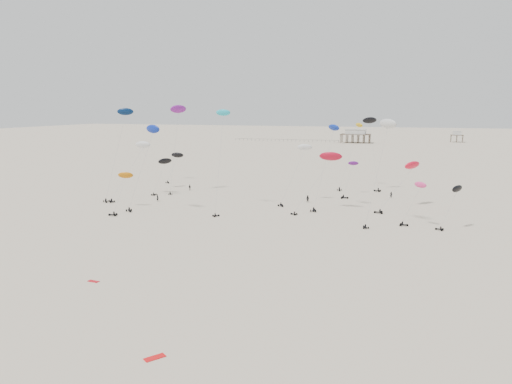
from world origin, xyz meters
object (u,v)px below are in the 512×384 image
(rig_4, at_px, (298,163))
(rig_0, at_px, (121,132))
(pavilion_main, at_px, (355,137))
(rig_9, at_px, (371,136))
(spectator_0, at_px, (158,201))
(pavilion_small, at_px, (457,137))

(rig_4, bearing_deg, rig_0, -31.32)
(pavilion_main, relative_size, rig_9, 0.93)
(rig_0, bearing_deg, rig_4, 153.06)
(pavilion_main, bearing_deg, rig_4, -86.81)
(rig_0, relative_size, rig_9, 1.12)
(rig_0, height_order, rig_9, rig_0)
(spectator_0, bearing_deg, pavilion_main, -77.14)
(spectator_0, bearing_deg, pavilion_small, -90.41)
(rig_9, relative_size, spectator_0, 9.81)
(pavilion_small, xyz_separation_m, rig_9, (-40.31, -238.54, 13.26))
(pavilion_main, distance_m, rig_0, 247.31)
(rig_0, relative_size, spectator_0, 11.00)
(spectator_0, bearing_deg, rig_9, -126.74)
(pavilion_main, height_order, spectator_0, pavilion_main)
(rig_0, bearing_deg, spectator_0, 134.73)
(spectator_0, bearing_deg, rig_0, 11.59)
(rig_4, distance_m, rig_9, 31.42)
(pavilion_main, xyz_separation_m, spectator_0, (-23.61, -245.74, -4.22))
(pavilion_small, height_order, spectator_0, pavilion_small)
(rig_9, bearing_deg, rig_4, 162.41)
(rig_9, bearing_deg, pavilion_small, 5.46)
(pavilion_small, xyz_separation_m, rig_4, (-56.95, -264.50, 7.23))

